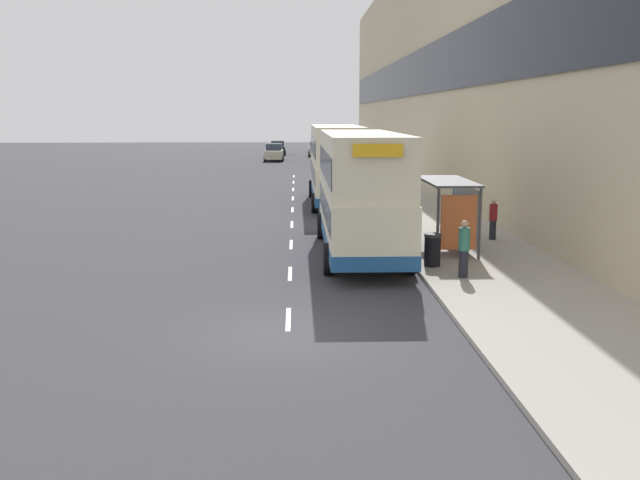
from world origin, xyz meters
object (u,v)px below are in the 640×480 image
(double_decker_bus_near, at_px, (361,191))
(car_3, at_px, (274,152))
(litter_bin, at_px, (432,250))
(pedestrian_1, at_px, (493,219))
(car_0, at_px, (278,148))
(bus_shelter, at_px, (454,202))
(double_decker_bus_ahead, at_px, (336,163))
(car_1, at_px, (325,153))
(car_2, at_px, (317,149))
(pedestrian_at_shelter, at_px, (464,248))

(double_decker_bus_near, relative_size, car_3, 2.26)
(litter_bin, bearing_deg, pedestrian_1, 55.71)
(car_0, bearing_deg, bus_shelter, 97.18)
(double_decker_bus_ahead, relative_size, litter_bin, 10.19)
(car_1, relative_size, car_2, 1.02)
(double_decker_bus_near, xyz_separation_m, car_0, (-4.49, 61.81, -1.43))
(car_0, bearing_deg, double_decker_bus_near, 94.15)
(bus_shelter, bearing_deg, car_3, 98.79)
(bus_shelter, bearing_deg, pedestrian_1, 46.42)
(double_decker_bus_ahead, height_order, car_1, double_decker_bus_ahead)
(car_1, distance_m, car_2, 9.39)
(car_0, height_order, litter_bin, car_0)
(double_decker_bus_near, height_order, pedestrian_at_shelter, double_decker_bus_near)
(car_0, height_order, car_2, car_2)
(car_2, relative_size, pedestrian_at_shelter, 2.42)
(bus_shelter, xyz_separation_m, car_2, (-3.10, 59.25, -1.01))
(double_decker_bus_ahead, bearing_deg, bus_shelter, -76.68)
(car_0, xyz_separation_m, pedestrian_at_shelter, (7.18, -66.04, 0.16))
(double_decker_bus_near, height_order, car_2, double_decker_bus_near)
(double_decker_bus_ahead, distance_m, pedestrian_at_shelter, 18.78)
(bus_shelter, bearing_deg, double_decker_bus_ahead, 103.32)
(double_decker_bus_ahead, bearing_deg, litter_bin, -82.74)
(bus_shelter, xyz_separation_m, car_0, (-7.79, 61.77, -1.02))
(pedestrian_1, bearing_deg, car_0, 99.35)
(double_decker_bus_near, xyz_separation_m, litter_bin, (2.08, -2.60, -1.61))
(car_3, distance_m, pedestrian_1, 50.06)
(bus_shelter, relative_size, car_3, 0.94)
(car_3, height_order, litter_bin, car_3)
(pedestrian_1, xyz_separation_m, litter_bin, (-3.26, -4.78, -0.28))
(bus_shelter, xyz_separation_m, litter_bin, (-1.22, -2.64, -1.21))
(car_0, relative_size, pedestrian_at_shelter, 2.55)
(double_decker_bus_ahead, distance_m, car_0, 47.73)
(litter_bin, bearing_deg, car_2, 91.74)
(bus_shelter, relative_size, litter_bin, 4.00)
(car_3, bearing_deg, car_2, -120.91)
(double_decker_bus_ahead, distance_m, pedestrian_1, 13.34)
(litter_bin, bearing_deg, car_0, 95.82)
(bus_shelter, xyz_separation_m, double_decker_bus_near, (-3.30, -0.04, 0.41))
(car_2, bearing_deg, litter_bin, -88.26)
(litter_bin, bearing_deg, pedestrian_at_shelter, -69.25)
(car_0, relative_size, car_3, 0.98)
(double_decker_bus_ahead, height_order, car_2, double_decker_bus_ahead)
(pedestrian_at_shelter, height_order, pedestrian_1, pedestrian_at_shelter)
(bus_shelter, height_order, car_0, bus_shelter)
(double_decker_bus_ahead, relative_size, pedestrian_1, 6.77)
(double_decker_bus_ahead, xyz_separation_m, pedestrian_1, (5.41, -12.12, -1.34))
(double_decker_bus_ahead, bearing_deg, pedestrian_at_shelter, -81.49)
(bus_shelter, distance_m, pedestrian_1, 3.09)
(double_decker_bus_near, bearing_deg, car_2, 89.81)
(bus_shelter, distance_m, pedestrian_at_shelter, 4.40)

